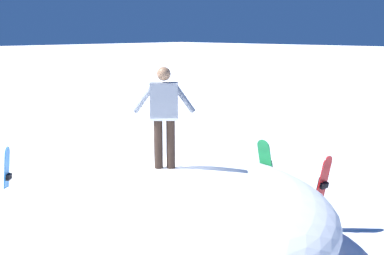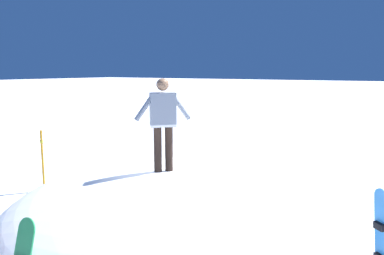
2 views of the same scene
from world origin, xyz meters
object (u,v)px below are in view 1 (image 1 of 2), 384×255
at_px(snowboard_primary_upright, 321,193).
at_px(snowboard_secondary_upright, 7,185).
at_px(snowboard_tertiary_upright, 267,176).
at_px(snowboarder_standing, 164,111).

xyz_separation_m(snowboard_primary_upright, snowboard_secondary_upright, (-4.71, -4.01, 0.03)).
xyz_separation_m(snowboard_primary_upright, snowboard_tertiary_upright, (-1.25, -0.01, 0.07)).
bearing_deg(snowboarder_standing, snowboard_primary_upright, 66.48).
distance_m(snowboard_primary_upright, snowboard_secondary_upright, 6.18).
bearing_deg(snowboard_secondary_upright, snowboard_tertiary_upright, 49.08).
distance_m(snowboard_primary_upright, snowboard_tertiary_upright, 1.25).
relative_size(snowboarder_standing, snowboard_tertiary_upright, 0.97).
bearing_deg(snowboard_secondary_upright, snowboarder_standing, 17.76).
height_order(snowboard_primary_upright, snowboard_tertiary_upright, snowboard_tertiary_upright).
relative_size(snowboarder_standing, snowboard_primary_upright, 1.05).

